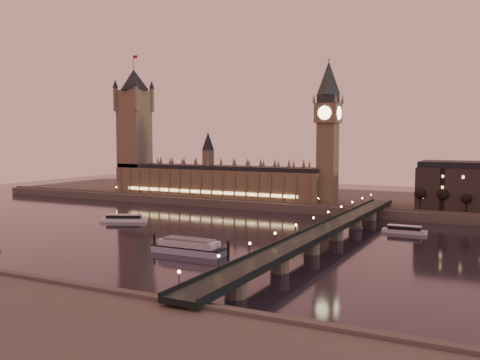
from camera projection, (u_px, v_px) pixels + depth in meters
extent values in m
plane|color=black|center=(170.00, 231.00, 305.65)|extent=(700.00, 700.00, 0.00)
cube|color=#423D35|center=(315.00, 199.00, 438.16)|extent=(560.00, 130.00, 6.00)
cube|color=brown|center=(215.00, 183.00, 429.82)|extent=(180.00, 26.00, 22.00)
cube|color=black|center=(215.00, 167.00, 428.82)|extent=(180.00, 22.00, 3.20)
cube|color=#FFCC7F|center=(206.00, 192.00, 418.32)|extent=(153.00, 0.25, 2.20)
cube|color=brown|center=(135.00, 142.00, 463.55)|extent=(22.00, 22.00, 88.00)
cone|color=black|center=(134.00, 80.00, 459.31)|extent=(31.68, 31.68, 18.00)
cylinder|color=black|center=(133.00, 62.00, 458.12)|extent=(0.44, 0.44, 12.00)
cube|color=maroon|center=(135.00, 57.00, 456.76)|extent=(4.00, 0.15, 2.50)
cube|color=brown|center=(327.00, 163.00, 385.66)|extent=(13.00, 13.00, 58.00)
cube|color=brown|center=(328.00, 113.00, 382.78)|extent=(16.00, 16.00, 14.00)
cylinder|color=#FFEAA5|center=(325.00, 113.00, 375.53)|extent=(9.60, 0.35, 9.60)
cylinder|color=#FFEAA5|center=(317.00, 113.00, 386.50)|extent=(0.35, 9.60, 9.60)
cube|color=black|center=(328.00, 99.00, 381.98)|extent=(13.00, 13.00, 6.00)
cone|color=black|center=(329.00, 78.00, 380.79)|extent=(17.68, 17.68, 24.00)
sphere|color=gold|center=(329.00, 59.00, 379.75)|extent=(2.00, 2.00, 2.00)
cube|color=black|center=(325.00, 230.00, 263.20)|extent=(13.00, 260.00, 2.00)
cube|color=black|center=(313.00, 226.00, 265.94)|extent=(0.60, 260.00, 1.00)
cube|color=black|center=(337.00, 228.00, 260.22)|extent=(0.60, 260.00, 1.00)
cylinder|color=black|center=(420.00, 204.00, 346.65)|extent=(0.70, 0.70, 9.62)
sphere|color=black|center=(420.00, 196.00, 346.25)|extent=(6.42, 6.42, 6.42)
cylinder|color=black|center=(443.00, 205.00, 340.26)|extent=(0.70, 0.70, 9.62)
sphere|color=black|center=(443.00, 197.00, 339.86)|extent=(6.42, 6.42, 6.42)
cylinder|color=black|center=(467.00, 206.00, 333.87)|extent=(0.70, 0.70, 9.62)
sphere|color=black|center=(467.00, 198.00, 333.47)|extent=(6.42, 6.42, 6.42)
cube|color=silver|center=(124.00, 220.00, 341.13)|extent=(29.36, 17.71, 2.15)
cube|color=black|center=(124.00, 217.00, 340.95)|extent=(21.93, 13.57, 2.15)
cube|color=silver|center=(124.00, 215.00, 340.85)|extent=(22.57, 14.04, 0.39)
cube|color=silver|center=(404.00, 231.00, 299.79)|extent=(24.22, 6.58, 2.04)
cube|color=black|center=(404.00, 228.00, 299.63)|extent=(17.93, 5.35, 2.04)
cube|color=silver|center=(404.00, 226.00, 299.53)|extent=(18.42, 5.61, 0.37)
cube|color=#95A3BD|center=(189.00, 251.00, 247.19)|extent=(35.78, 10.37, 2.90)
cube|color=black|center=(189.00, 247.00, 247.05)|extent=(35.78, 10.37, 0.56)
cube|color=silver|center=(189.00, 243.00, 246.91)|extent=(29.08, 9.19, 2.90)
cube|color=#595B5E|center=(189.00, 239.00, 246.77)|extent=(24.61, 8.03, 0.78)
cylinder|color=black|center=(154.00, 241.00, 256.85)|extent=(1.23, 1.23, 7.58)
cylinder|color=black|center=(228.00, 249.00, 238.93)|extent=(1.23, 1.23, 7.58)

